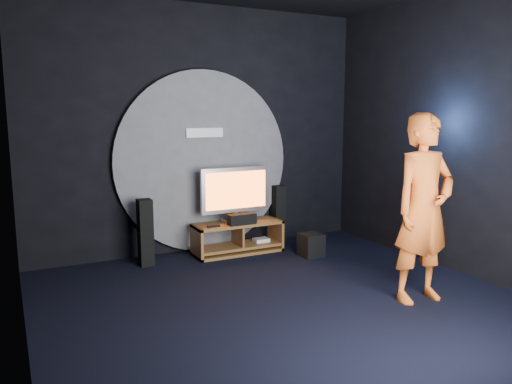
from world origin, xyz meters
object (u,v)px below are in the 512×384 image
Objects in this scene: tv at (235,192)px; player at (424,209)px; tower_speaker_right at (278,214)px; tower_speaker_left at (145,233)px; subwoofer at (311,245)px; media_console at (238,240)px.

tv is 0.52× the size of player.
tv is at bearing -164.39° from tower_speaker_right.
tower_speaker_left reaches higher than subwoofer.
player is (1.00, -2.53, 0.81)m from media_console.
tv is 1.31m from subwoofer.
media_console is 0.91m from tower_speaker_right.
tv reaches higher than media_console.
subwoofer is at bearing 96.54° from player.
player is at bearing -47.45° from tower_speaker_left.
tower_speaker_left is (-1.33, -0.05, -0.43)m from tv.
subwoofer is (0.02, -0.92, -0.28)m from tower_speaker_right.
player is at bearing -86.55° from tower_speaker_right.
tv is 1.17× the size of tower_speaker_right.
tower_speaker_right is at bearing 91.03° from subwoofer.
tower_speaker_left is 0.44× the size of player.
tv reaches higher than tower_speaker_right.
tower_speaker_right is 2.89m from player.
subwoofer is at bearing -36.46° from media_console.
tower_speaker_right is at bearing 15.61° from tv.
tv is at bearing 96.40° from media_console.
tower_speaker_right is 0.96m from subwoofer.
media_console is 1.05m from subwoofer.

